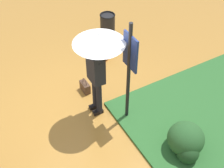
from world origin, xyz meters
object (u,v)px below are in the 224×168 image
Objects in this scene: info_sign_post at (130,63)px; handbag at (85,87)px; person_with_umbrella at (98,55)px; trash_bin at (108,28)px.

info_sign_post is 6.22× the size of handbag.
person_with_umbrella is 5.53× the size of handbag.
info_sign_post is at bearing 48.56° from person_with_umbrella.
handbag is 2.12m from trash_bin.
person_with_umbrella reaches higher than handbag.
person_with_umbrella is at bearing -131.44° from info_sign_post.
person_with_umbrella is 2.93m from trash_bin.
info_sign_post reaches higher than person_with_umbrella.
info_sign_post is 2.76× the size of trash_bin.
info_sign_post is 1.80m from handbag.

